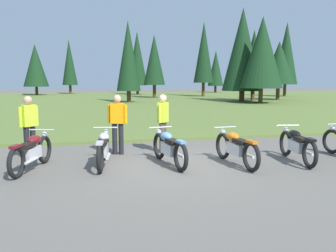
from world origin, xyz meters
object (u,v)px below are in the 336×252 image
(motorcycle_sky_blue, at_px, (169,147))
(rider_near_row_end, at_px, (29,124))
(motorcycle_orange, at_px, (236,147))
(rider_checking_bike, at_px, (163,120))
(motorcycle_maroon, at_px, (32,151))
(rider_with_back_turned, at_px, (118,121))
(motorcycle_silver, at_px, (103,148))
(motorcycle_black, at_px, (297,145))

(motorcycle_sky_blue, xyz_separation_m, rider_near_row_end, (-3.44, 1.36, 0.51))
(rider_near_row_end, bearing_deg, motorcycle_orange, -18.71)
(motorcycle_sky_blue, bearing_deg, rider_checking_bike, 83.99)
(motorcycle_sky_blue, bearing_deg, motorcycle_maroon, 176.80)
(rider_checking_bike, distance_m, rider_with_back_turned, 1.30)
(motorcycle_maroon, bearing_deg, motorcycle_silver, 2.53)
(motorcycle_maroon, distance_m, motorcycle_orange, 4.85)
(motorcycle_orange, distance_m, rider_near_row_end, 5.36)
(motorcycle_maroon, bearing_deg, motorcycle_orange, -6.25)
(motorcycle_silver, relative_size, motorcycle_black, 1.00)
(motorcycle_orange, bearing_deg, motorcycle_silver, 169.33)
(motorcycle_silver, relative_size, motorcycle_sky_blue, 1.00)
(rider_with_back_turned, bearing_deg, motorcycle_maroon, -147.50)
(motorcycle_sky_blue, bearing_deg, rider_with_back_turned, 127.03)
(motorcycle_sky_blue, distance_m, motorcycle_black, 3.29)
(motorcycle_black, height_order, rider_checking_bike, rider_checking_bike)
(motorcycle_orange, relative_size, rider_with_back_turned, 1.26)
(motorcycle_sky_blue, distance_m, motorcycle_orange, 1.65)
(motorcycle_silver, height_order, rider_checking_bike, rider_checking_bike)
(motorcycle_black, bearing_deg, motorcycle_maroon, 175.21)
(motorcycle_maroon, xyz_separation_m, motorcycle_black, (6.49, -0.54, 0.00))
(rider_near_row_end, bearing_deg, motorcycle_sky_blue, -21.59)
(motorcycle_maroon, height_order, rider_checking_bike, rider_checking_bike)
(motorcycle_maroon, height_order, rider_with_back_turned, rider_with_back_turned)
(motorcycle_silver, distance_m, motorcycle_orange, 3.25)
(motorcycle_maroon, xyz_separation_m, motorcycle_orange, (4.83, -0.53, 0.00))
(motorcycle_orange, distance_m, motorcycle_black, 1.66)
(motorcycle_maroon, relative_size, rider_with_back_turned, 1.22)
(motorcycle_silver, bearing_deg, motorcycle_sky_blue, -9.07)
(motorcycle_maroon, height_order, motorcycle_sky_blue, same)
(motorcycle_maroon, height_order, motorcycle_black, same)
(rider_checking_bike, bearing_deg, motorcycle_sky_blue, -96.01)
(motorcycle_silver, distance_m, motorcycle_black, 4.89)
(motorcycle_silver, distance_m, motorcycle_sky_blue, 1.60)
(motorcycle_silver, xyz_separation_m, rider_checking_bike, (1.74, 1.27, 0.51))
(rider_checking_bike, relative_size, rider_near_row_end, 1.00)
(motorcycle_maroon, bearing_deg, rider_checking_bike, 21.74)
(rider_checking_bike, bearing_deg, rider_near_row_end, -177.41)
(rider_checking_bike, distance_m, rider_near_row_end, 3.61)
(motorcycle_black, distance_m, rider_with_back_turned, 4.81)
(motorcycle_maroon, relative_size, rider_near_row_end, 1.22)
(motorcycle_silver, xyz_separation_m, rider_with_back_turned, (0.44, 1.25, 0.51))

